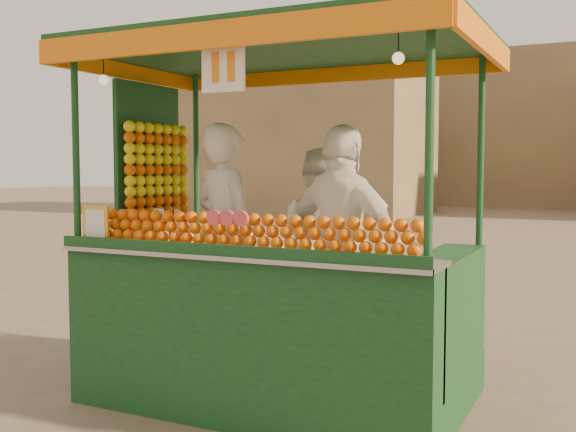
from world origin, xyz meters
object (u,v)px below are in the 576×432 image
at_px(vendor_left, 226,237).
at_px(juice_cart, 266,284).
at_px(vendor_middle, 320,248).
at_px(vendor_right, 343,246).

bearing_deg(vendor_left, juice_cart, -173.95).
bearing_deg(juice_cart, vendor_left, 163.93).
distance_m(vendor_left, vendor_middle, 0.75).
xyz_separation_m(vendor_left, vendor_middle, (0.62, 0.42, -0.09)).
bearing_deg(vendor_middle, vendor_right, 137.62).
bearing_deg(vendor_right, vendor_left, 14.92).
distance_m(vendor_middle, vendor_right, 0.59).
bearing_deg(vendor_right, juice_cart, 25.70).
bearing_deg(vendor_middle, vendor_left, 42.14).
bearing_deg(vendor_middle, juice_cart, 77.98).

